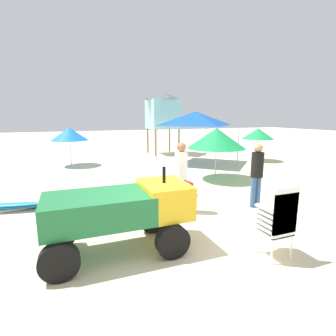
{
  "coord_description": "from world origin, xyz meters",
  "views": [
    {
      "loc": [
        -1.82,
        -4.23,
        2.41
      ],
      "look_at": [
        0.85,
        2.42,
        0.99
      ],
      "focal_mm": 28.15,
      "sensor_mm": 36.0,
      "label": 1
    }
  ],
  "objects": [
    {
      "name": "beach_umbrella_far",
      "position": [
        3.59,
        4.32,
        1.58
      ],
      "size": [
        2.2,
        2.2,
        1.97
      ],
      "color": "beige",
      "rests_on": "ground"
    },
    {
      "name": "popup_canopy",
      "position": [
        4.45,
        7.71,
        2.28
      ],
      "size": [
        3.12,
        3.12,
        2.63
      ],
      "color": "#B2B2B7",
      "rests_on": "ground"
    },
    {
      "name": "ground",
      "position": [
        0.0,
        0.0,
        0.0
      ],
      "size": [
        80.0,
        80.0,
        0.0
      ],
      "primitive_type": "plane",
      "color": "beige"
    },
    {
      "name": "lifeguard_near_left",
      "position": [
        0.87,
        1.6,
        1.03
      ],
      "size": [
        0.32,
        0.32,
        1.78
      ],
      "color": "#33598C",
      "rests_on": "ground"
    },
    {
      "name": "lifeguard_tower",
      "position": [
        4.2,
        11.65,
        2.75
      ],
      "size": [
        1.98,
        1.98,
        3.86
      ],
      "color": "olive",
      "rests_on": "ground"
    },
    {
      "name": "lifeguard_near_center",
      "position": [
        2.88,
        1.18,
        0.98
      ],
      "size": [
        0.32,
        0.32,
        1.71
      ],
      "color": "#33598C",
      "rests_on": "ground"
    },
    {
      "name": "stacked_plastic_chairs",
      "position": [
        1.45,
        -1.08,
        0.74
      ],
      "size": [
        0.48,
        0.48,
        1.29
      ],
      "color": "white",
      "rests_on": "ground"
    },
    {
      "name": "utility_cart",
      "position": [
        -0.94,
        0.17,
        0.78
      ],
      "size": [
        2.57,
        1.31,
        1.5
      ],
      "color": "#1E6B38",
      "rests_on": "ground"
    },
    {
      "name": "cooler_box",
      "position": [
        1.57,
        2.9,
        0.19
      ],
      "size": [
        0.5,
        0.35,
        0.39
      ],
      "primitive_type": "cube",
      "color": "red",
      "rests_on": "ground"
    },
    {
      "name": "beach_umbrella_mid",
      "position": [
        -1.48,
        9.38,
        1.55
      ],
      "size": [
        1.77,
        1.77,
        1.86
      ],
      "color": "beige",
      "rests_on": "ground"
    },
    {
      "name": "beach_umbrella_left",
      "position": [
        7.97,
        7.16,
        1.47
      ],
      "size": [
        1.68,
        1.68,
        1.77
      ],
      "color": "beige",
      "rests_on": "ground"
    },
    {
      "name": "surfboard_pile",
      "position": [
        -3.22,
        3.25,
        0.12
      ],
      "size": [
        2.28,
        0.74,
        0.24
      ],
      "color": "white",
      "rests_on": "ground"
    }
  ]
}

